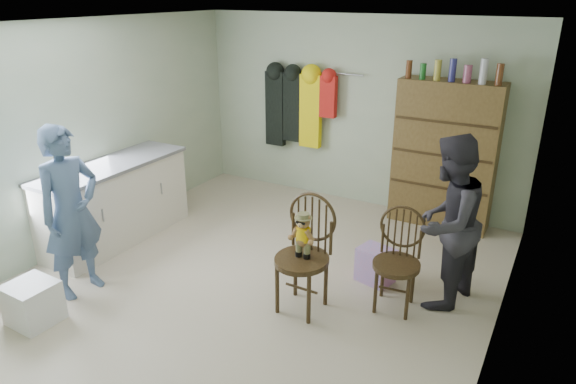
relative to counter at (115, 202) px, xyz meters
The scene contains 11 objects.
ground_plane 2.01m from the counter, ahead, with size 5.00×5.00×0.00m, color beige.
room_walls 2.30m from the counter, 15.25° to the left, with size 5.00×5.00×5.00m.
counter is the anchor object (origin of this frame).
plastic_tub 1.69m from the counter, 69.19° to the right, with size 0.40×0.38×0.38m, color white.
chair_front 2.59m from the counter, ahead, with size 0.50×0.50×1.10m.
chair_far 3.32m from the counter, ahead, with size 0.48×0.48×0.97m.
striped_bag 3.07m from the counter, 10.92° to the left, with size 0.34×0.27×0.36m, color pink.
person_left 1.19m from the counter, 61.41° to the right, with size 0.61×0.40×1.67m, color #475F83.
person_right 3.71m from the counter, ahead, with size 0.80×0.62×1.64m, color #2D2B33.
dresser 3.96m from the counter, 35.68° to the left, with size 1.20×0.39×2.08m.
coat_rack 2.74m from the counter, 64.76° to the left, with size 1.42×0.12×1.09m.
Camera 1 is at (2.51, -3.82, 2.77)m, focal length 32.00 mm.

